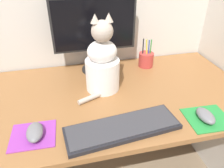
# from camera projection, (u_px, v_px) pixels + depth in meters

# --- Properties ---
(desk) EXTENTS (1.45, 0.74, 0.75)m
(desk) POSITION_uv_depth(u_px,v_px,m) (109.00, 109.00, 1.15)
(desk) COLOR brown
(desk) RESTS_ON ground_plane
(monitor) EXTENTS (0.46, 0.17, 0.42)m
(monitor) POSITION_uv_depth(u_px,v_px,m) (94.00, 31.00, 1.20)
(monitor) COLOR black
(monitor) RESTS_ON desk
(keyboard) EXTENTS (0.48, 0.20, 0.02)m
(keyboard) POSITION_uv_depth(u_px,v_px,m) (124.00, 127.00, 0.88)
(keyboard) COLOR black
(keyboard) RESTS_ON desk
(mousepad_left) EXTENTS (0.18, 0.16, 0.00)m
(mousepad_left) POSITION_uv_depth(u_px,v_px,m) (33.00, 135.00, 0.86)
(mousepad_left) COLOR purple
(mousepad_left) RESTS_ON desk
(mousepad_right) EXTENTS (0.19, 0.17, 0.00)m
(mousepad_right) POSITION_uv_depth(u_px,v_px,m) (208.00, 118.00, 0.94)
(mousepad_right) COLOR #238438
(mousepad_right) RESTS_ON desk
(computer_mouse_left) EXTENTS (0.06, 0.11, 0.04)m
(computer_mouse_left) POSITION_uv_depth(u_px,v_px,m) (35.00, 132.00, 0.84)
(computer_mouse_left) COLOR slate
(computer_mouse_left) RESTS_ON mousepad_left
(computer_mouse_right) EXTENTS (0.06, 0.11, 0.04)m
(computer_mouse_right) POSITION_uv_depth(u_px,v_px,m) (206.00, 116.00, 0.92)
(computer_mouse_right) COLOR slate
(computer_mouse_right) RESTS_ON mousepad_right
(cat) EXTENTS (0.24, 0.22, 0.39)m
(cat) POSITION_uv_depth(u_px,v_px,m) (102.00, 63.00, 1.07)
(cat) COLOR white
(cat) RESTS_ON desk
(pen_cup) EXTENTS (0.09, 0.09, 0.17)m
(pen_cup) POSITION_uv_depth(u_px,v_px,m) (146.00, 59.00, 1.34)
(pen_cup) COLOR #B23833
(pen_cup) RESTS_ON desk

